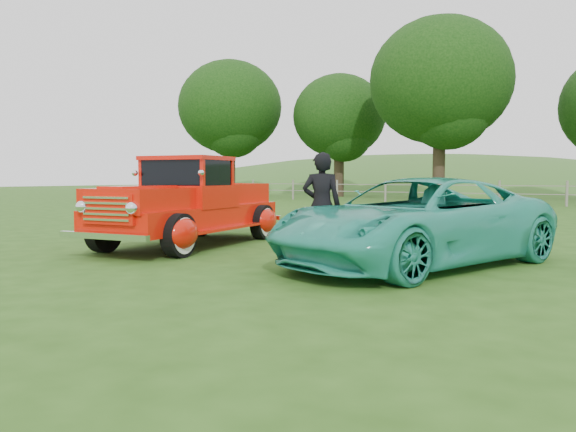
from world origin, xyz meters
The scene contains 9 objects.
ground centered at (0.00, 0.00, 0.00)m, with size 140.00×140.00×0.00m, color #284D14.
distant_hills centered at (-4.08, 59.46, -4.55)m, with size 116.00×60.00×18.00m.
fence_line centered at (0.00, 22.00, 0.60)m, with size 48.00×0.12×1.20m.
tree_far_west centered at (-20.00, 26.00, 6.49)m, with size 7.60×7.60×9.93m.
tree_mid_west centered at (-12.00, 28.00, 5.55)m, with size 6.40×6.40×8.46m.
tree_near_west centered at (-4.00, 25.00, 6.80)m, with size 8.00×8.00×10.42m.
red_pickup centered at (-1.59, 1.50, 0.80)m, with size 2.73×5.18×1.78m.
teal_sedan centered at (3.15, 1.44, 0.68)m, with size 2.27×4.92×1.37m, color teal.
man centered at (1.50, 1.40, 0.89)m, with size 0.65×0.43×1.79m, color black.
Camera 1 is at (6.13, -6.87, 1.38)m, focal length 35.00 mm.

